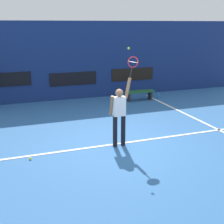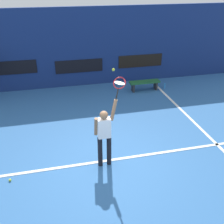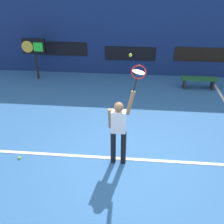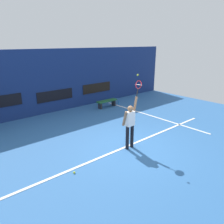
% 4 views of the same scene
% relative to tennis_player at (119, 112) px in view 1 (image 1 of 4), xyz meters
% --- Properties ---
extents(ground_plane, '(18.00, 18.00, 0.00)m').
position_rel_tennis_player_xyz_m(ground_plane, '(0.07, 0.04, -1.01)').
color(ground_plane, '#2D609E').
extents(back_wall, '(18.00, 0.20, 3.56)m').
position_rel_tennis_player_xyz_m(back_wall, '(0.07, 6.20, 0.77)').
color(back_wall, navy).
rests_on(back_wall, ground_plane).
extents(sponsor_banner_center, '(2.20, 0.03, 0.60)m').
position_rel_tennis_player_xyz_m(sponsor_banner_center, '(0.07, 6.08, -0.05)').
color(sponsor_banner_center, black).
extents(sponsor_banner_portside, '(2.20, 0.03, 0.60)m').
position_rel_tennis_player_xyz_m(sponsor_banner_portside, '(-2.93, 6.08, 0.09)').
color(sponsor_banner_portside, black).
extents(sponsor_banner_starboard, '(2.20, 0.03, 0.60)m').
position_rel_tennis_player_xyz_m(sponsor_banner_starboard, '(3.07, 6.08, -0.00)').
color(sponsor_banner_starboard, black).
extents(court_baseline, '(10.00, 0.10, 0.01)m').
position_rel_tennis_player_xyz_m(court_baseline, '(0.07, 0.13, -1.00)').
color(court_baseline, white).
rests_on(court_baseline, ground_plane).
extents(court_sideline, '(0.10, 7.00, 0.01)m').
position_rel_tennis_player_xyz_m(court_sideline, '(3.63, 2.04, -1.00)').
color(court_sideline, white).
rests_on(court_sideline, ground_plane).
extents(tennis_player, '(0.60, 0.31, 1.99)m').
position_rel_tennis_player_xyz_m(tennis_player, '(0.00, 0.00, 0.00)').
color(tennis_player, black).
rests_on(tennis_player, ground_plane).
extents(tennis_racket, '(0.37, 0.27, 0.62)m').
position_rel_tennis_player_xyz_m(tennis_racket, '(0.39, -0.00, 1.37)').
color(tennis_racket, black).
extents(tennis_ball, '(0.07, 0.07, 0.07)m').
position_rel_tennis_player_xyz_m(tennis_ball, '(0.22, -0.10, 1.79)').
color(tennis_ball, '#CCE033').
extents(court_bench, '(1.40, 0.36, 0.45)m').
position_rel_tennis_player_xyz_m(court_bench, '(2.88, 4.83, -0.67)').
color(court_bench, '#1E592D').
rests_on(court_bench, ground_plane).
extents(water_bottle, '(0.07, 0.07, 0.24)m').
position_rel_tennis_player_xyz_m(water_bottle, '(3.88, 4.83, -0.89)').
color(water_bottle, '#338CD8').
rests_on(water_bottle, ground_plane).
extents(spare_ball, '(0.07, 0.07, 0.07)m').
position_rel_tennis_player_xyz_m(spare_ball, '(-2.53, -0.11, -0.98)').
color(spare_ball, '#CCE033').
rests_on(spare_ball, ground_plane).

